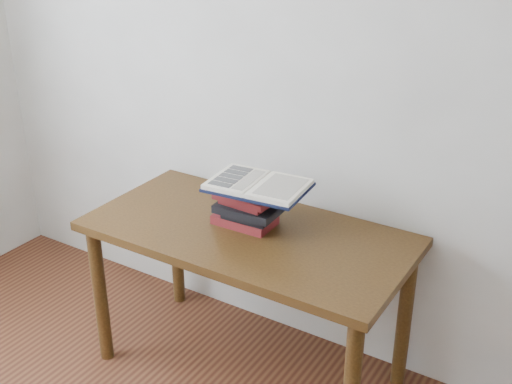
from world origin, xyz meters
The scene contains 3 objects.
desk centered at (0.02, 1.38, 0.61)m, with size 1.32×0.66×0.70m.
book_stack centered at (0.00, 1.42, 0.80)m, with size 0.27×0.21×0.18m.
open_book centered at (0.06, 1.41, 0.90)m, with size 0.40×0.30×0.03m.
Camera 1 is at (1.25, -0.54, 1.92)m, focal length 45.00 mm.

